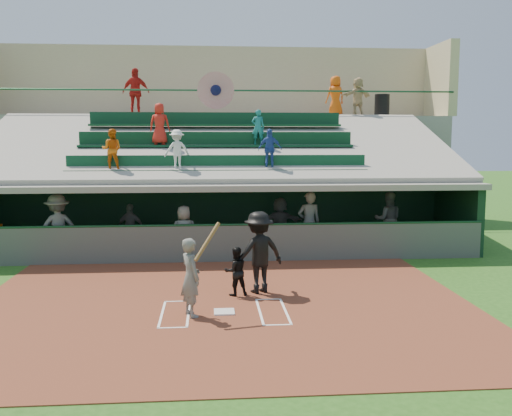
{
  "coord_description": "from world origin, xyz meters",
  "views": [
    {
      "loc": [
        -0.27,
        -11.65,
        3.67
      ],
      "look_at": [
        0.96,
        3.5,
        1.8
      ],
      "focal_mm": 40.0,
      "sensor_mm": 36.0,
      "label": 1
    }
  ],
  "objects": [
    {
      "name": "dugout_bench",
      "position": [
        0.12,
        8.1,
        0.24
      ],
      "size": [
        12.61,
        4.83,
        0.4
      ],
      "primitive_type": "cube",
      "rotation": [
        0.0,
        0.0,
        0.34
      ],
      "color": "olive",
      "rests_on": "dugout_floor"
    },
    {
      "name": "batters_box_chalk",
      "position": [
        0.0,
        0.0,
        0.02
      ],
      "size": [
        2.65,
        1.85,
        0.01
      ],
      "color": "white",
      "rests_on": "dirt_slab"
    },
    {
      "name": "dugout_player_b",
      "position": [
        -2.82,
        6.66,
        0.81
      ],
      "size": [
        0.97,
        0.59,
        1.55
      ],
      "primitive_type": "imported",
      "rotation": [
        0.0,
        0.0,
        2.89
      ],
      "color": "#51534E",
      "rests_on": "dugout_floor"
    },
    {
      "name": "dugout_player_f",
      "position": [
        5.65,
        6.77,
        0.96
      ],
      "size": [
        1.01,
        0.85,
        1.85
      ],
      "primitive_type": "imported",
      "rotation": [
        0.0,
        0.0,
        2.96
      ],
      "color": "#5E615B",
      "rests_on": "dugout_floor"
    },
    {
      "name": "concourse_staff_b",
      "position": [
        5.11,
        12.71,
        5.45
      ],
      "size": [
        0.96,
        0.76,
        1.71
      ],
      "primitive_type": "imported",
      "rotation": [
        0.0,
        0.0,
        3.43
      ],
      "color": "#D9530C",
      "rests_on": "concourse_slab"
    },
    {
      "name": "batter_at_plate",
      "position": [
        -0.68,
        -0.17,
        0.85
      ],
      "size": [
        0.93,
        0.77,
        1.95
      ],
      "color": "#5A5D58",
      "rests_on": "dirt_slab"
    },
    {
      "name": "dugout_floor",
      "position": [
        0.0,
        6.75,
        0.02
      ],
      "size": [
        16.0,
        3.5,
        0.04
      ],
      "primitive_type": "cube",
      "color": "gray",
      "rests_on": "ground"
    },
    {
      "name": "dugout_player_d",
      "position": [
        2.04,
        7.0,
        0.88
      ],
      "size": [
        1.57,
        0.51,
        1.68
      ],
      "primitive_type": "imported",
      "rotation": [
        0.0,
        0.0,
        3.15
      ],
      "color": "#555752",
      "rests_on": "dugout_floor"
    },
    {
      "name": "dirt_slab",
      "position": [
        0.0,
        0.5,
        0.01
      ],
      "size": [
        11.0,
        9.0,
        0.02
      ],
      "primitive_type": "cube",
      "color": "brown",
      "rests_on": "ground"
    },
    {
      "name": "catcher",
      "position": [
        0.3,
        1.31,
        0.59
      ],
      "size": [
        0.64,
        0.56,
        1.14
      ],
      "primitive_type": "imported",
      "rotation": [
        0.0,
        0.0,
        3.39
      ],
      "color": "black",
      "rests_on": "dirt_slab"
    },
    {
      "name": "concourse_slab",
      "position": [
        0.0,
        13.5,
        2.3
      ],
      "size": [
        20.0,
        3.0,
        4.6
      ],
      "primitive_type": "cube",
      "color": "gray",
      "rests_on": "ground"
    },
    {
      "name": "dugout_player_c",
      "position": [
        -1.06,
        5.33,
        0.86
      ],
      "size": [
        0.87,
        0.64,
        1.63
      ],
      "primitive_type": "imported",
      "rotation": [
        0.0,
        0.0,
        3.3
      ],
      "color": "#585B56",
      "rests_on": "dugout_floor"
    },
    {
      "name": "home_umpire",
      "position": [
        0.86,
        1.54,
        0.99
      ],
      "size": [
        1.43,
        1.14,
        1.93
      ],
      "primitive_type": "imported",
      "rotation": [
        0.0,
        0.0,
        3.54
      ],
      "color": "black",
      "rests_on": "dirt_slab"
    },
    {
      "name": "grandstand",
      "position": [
        -0.01,
        10.51,
        2.26
      ],
      "size": [
        20.4,
        10.4,
        7.8
      ],
      "color": "#515550",
      "rests_on": "ground"
    },
    {
      "name": "concourse_staff_a",
      "position": [
        -3.32,
        12.82,
        5.58
      ],
      "size": [
        1.22,
        0.7,
        1.96
      ],
      "primitive_type": "imported",
      "rotation": [
        0.0,
        0.0,
        2.94
      ],
      "color": "red",
      "rests_on": "concourse_slab"
    },
    {
      "name": "home_plate",
      "position": [
        0.0,
        0.0,
        0.04
      ],
      "size": [
        0.43,
        0.43,
        0.03
      ],
      "primitive_type": "cube",
      "color": "white",
      "rests_on": "dirt_slab"
    },
    {
      "name": "trash_bin",
      "position": [
        7.26,
        13.08,
        5.08
      ],
      "size": [
        0.64,
        0.64,
        0.97
      ],
      "primitive_type": "cylinder",
      "color": "black",
      "rests_on": "concourse_slab"
    },
    {
      "name": "ground",
      "position": [
        0.0,
        0.0,
        0.0
      ],
      "size": [
        100.0,
        100.0,
        0.0
      ],
      "primitive_type": "plane",
      "color": "#265618",
      "rests_on": "ground"
    },
    {
      "name": "dugout_player_a",
      "position": [
        -4.8,
        5.49,
        1.03
      ],
      "size": [
        1.47,
        1.2,
        1.98
      ],
      "primitive_type": "imported",
      "rotation": [
        0.0,
        0.0,
        3.57
      ],
      "color": "#51534E",
      "rests_on": "dugout_floor"
    },
    {
      "name": "dugout_player_e",
      "position": [
        2.8,
        5.76,
        1.03
      ],
      "size": [
        0.76,
        0.53,
        1.98
      ],
      "primitive_type": "imported",
      "rotation": [
        0.0,
        0.0,
        3.22
      ],
      "color": "#565954",
      "rests_on": "dugout_floor"
    },
    {
      "name": "concourse_staff_c",
      "position": [
        5.93,
        12.15,
        5.39
      ],
      "size": [
        1.54,
        1.0,
        1.59
      ],
      "primitive_type": "imported",
      "rotation": [
        0.0,
        0.0,
        3.54
      ],
      "color": "tan",
      "rests_on": "concourse_slab"
    }
  ]
}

